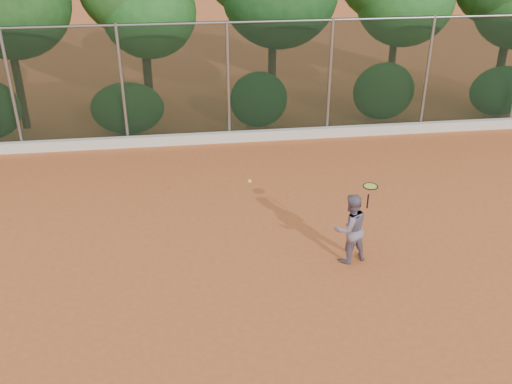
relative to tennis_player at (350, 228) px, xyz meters
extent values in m
plane|color=#CB642F|center=(-1.75, -0.22, -0.73)|extent=(80.00, 80.00, 0.00)
cube|color=white|center=(-1.75, 6.60, -0.58)|extent=(24.00, 0.20, 0.30)
imported|color=slate|center=(0.00, 0.00, 0.00)|extent=(0.83, 0.73, 1.46)
cube|color=black|center=(-1.75, 6.78, 1.02)|extent=(24.00, 0.01, 3.50)
cylinder|color=gray|center=(-1.75, 6.78, 2.72)|extent=(24.00, 0.06, 0.06)
cylinder|color=gray|center=(-7.75, 6.78, 1.02)|extent=(0.09, 0.09, 3.50)
cylinder|color=gray|center=(-4.75, 6.78, 1.02)|extent=(0.09, 0.09, 3.50)
cylinder|color=gray|center=(-1.75, 6.78, 1.02)|extent=(0.09, 0.09, 3.50)
cylinder|color=gray|center=(1.25, 6.78, 1.02)|extent=(0.09, 0.09, 3.50)
cylinder|color=gray|center=(4.25, 6.78, 1.02)|extent=(0.09, 0.09, 3.50)
cylinder|color=#3E2D17|center=(-8.05, 8.68, 0.72)|extent=(0.24, 0.24, 2.90)
ellipsoid|color=#2F6928|center=(-7.85, 8.58, 3.17)|extent=(3.50, 2.90, 3.40)
cylinder|color=#3C2817|center=(-4.15, 9.08, 0.47)|extent=(0.28, 0.28, 2.40)
ellipsoid|color=#215E20|center=(-3.95, 8.98, 2.67)|extent=(2.90, 2.40, 2.80)
cylinder|color=#412619|center=(-0.15, 8.78, 0.77)|extent=(0.26, 0.26, 3.00)
cylinder|color=#462E1B|center=(3.95, 8.98, 0.62)|extent=(0.24, 0.24, 2.70)
cylinder|color=#412A19|center=(7.65, 8.58, 0.52)|extent=(0.28, 0.28, 2.50)
ellipsoid|color=#346D29|center=(-4.75, 7.58, 0.12)|extent=(2.20, 1.16, 1.60)
ellipsoid|color=#266426|center=(-0.75, 7.58, 0.22)|extent=(1.80, 1.04, 1.76)
ellipsoid|color=#34722B|center=(3.25, 7.58, 0.32)|extent=(2.00, 1.10, 1.84)
ellipsoid|color=#2C732C|center=(7.25, 7.58, 0.17)|extent=(2.16, 1.12, 1.64)
cylinder|color=black|center=(0.29, -0.02, 0.59)|extent=(0.04, 0.05, 0.30)
torus|color=black|center=(0.29, -0.08, 0.94)|extent=(0.35, 0.35, 0.03)
cylinder|color=#BDD33E|center=(0.29, -0.08, 0.94)|extent=(0.30, 0.30, 0.01)
sphere|color=#F5F738|center=(-1.92, 0.42, 0.95)|extent=(0.07, 0.07, 0.07)
camera|label=1|loc=(-3.10, -9.24, 5.69)|focal=40.00mm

